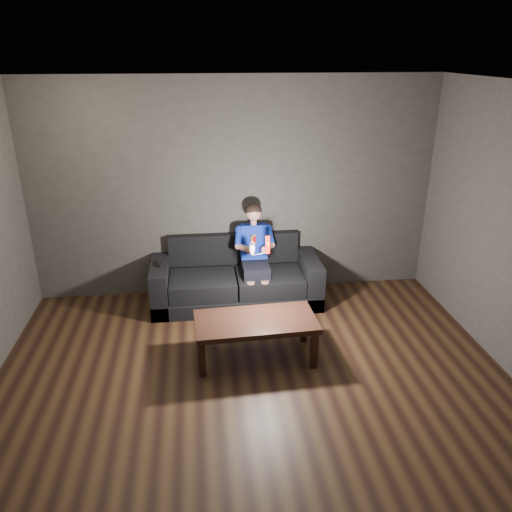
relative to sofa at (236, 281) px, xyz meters
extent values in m
plane|color=black|center=(0.03, -2.17, -0.26)|extent=(5.00, 5.00, 0.00)
cube|color=#3A3733|center=(0.03, 0.33, 1.09)|extent=(5.00, 0.04, 2.70)
cube|color=silver|center=(0.03, -2.17, 2.44)|extent=(5.00, 5.00, 0.02)
cube|color=black|center=(0.00, -0.03, -0.17)|extent=(2.06, 0.89, 0.18)
cube|color=black|center=(-0.41, -0.12, 0.03)|extent=(0.80, 0.63, 0.22)
cube|color=black|center=(0.41, -0.12, 0.03)|extent=(0.80, 0.63, 0.22)
cube|color=black|center=(0.00, 0.31, 0.33)|extent=(1.65, 0.21, 0.40)
cube|color=black|center=(-0.93, -0.03, 0.02)|extent=(0.21, 0.89, 0.56)
cube|color=black|center=(0.93, -0.03, 0.02)|extent=(0.21, 0.89, 0.56)
cube|color=black|center=(0.23, -0.14, 0.21)|extent=(0.32, 0.41, 0.15)
cube|color=navy|center=(0.23, 0.07, 0.50)|extent=(0.32, 0.23, 0.45)
cube|color=orange|center=(0.23, -0.02, 0.56)|extent=(0.10, 0.10, 0.11)
cube|color=#BB0A14|center=(0.23, -0.03, 0.56)|extent=(0.06, 0.06, 0.07)
cylinder|color=tan|center=(0.23, 0.07, 0.74)|extent=(0.08, 0.08, 0.06)
sphere|color=tan|center=(0.23, 0.07, 0.87)|extent=(0.19, 0.19, 0.19)
ellipsoid|color=black|center=(0.23, 0.08, 0.89)|extent=(0.20, 0.20, 0.17)
cylinder|color=navy|center=(0.04, 0.00, 0.58)|extent=(0.09, 0.24, 0.21)
cylinder|color=navy|center=(0.43, 0.00, 0.58)|extent=(0.09, 0.24, 0.21)
cylinder|color=tan|center=(0.09, -0.17, 0.53)|extent=(0.15, 0.25, 0.11)
cylinder|color=tan|center=(0.38, -0.17, 0.53)|extent=(0.15, 0.25, 0.11)
sphere|color=tan|center=(0.15, -0.27, 0.52)|extent=(0.09, 0.09, 0.09)
sphere|color=tan|center=(0.33, -0.27, 0.52)|extent=(0.09, 0.09, 0.09)
cylinder|color=tan|center=(0.15, -0.36, -0.03)|extent=(0.10, 0.10, 0.36)
cylinder|color=tan|center=(0.32, -0.36, -0.03)|extent=(0.10, 0.10, 0.36)
cube|color=red|center=(0.33, -0.50, 0.67)|extent=(0.05, 0.08, 0.21)
cube|color=maroon|center=(0.33, -0.53, 0.73)|extent=(0.03, 0.01, 0.03)
cylinder|color=silver|center=(0.33, -0.53, 0.66)|extent=(0.02, 0.01, 0.02)
ellipsoid|color=silver|center=(0.15, -0.50, 0.64)|extent=(0.07, 0.10, 0.17)
cylinder|color=black|center=(0.15, -0.54, 0.70)|extent=(0.03, 0.01, 0.03)
cube|color=black|center=(-0.93, -0.08, 0.31)|extent=(0.04, 0.14, 0.03)
cube|color=black|center=(-0.93, -0.03, 0.33)|extent=(0.02, 0.02, 0.00)
cube|color=black|center=(0.10, -1.29, 0.16)|extent=(1.25, 0.67, 0.06)
cube|color=black|center=(-0.45, -1.54, -0.07)|extent=(0.07, 0.07, 0.39)
cube|color=black|center=(0.65, -1.54, -0.07)|extent=(0.07, 0.07, 0.39)
cube|color=black|center=(-0.45, -1.04, -0.07)|extent=(0.07, 0.07, 0.39)
cube|color=black|center=(0.65, -1.04, -0.07)|extent=(0.07, 0.07, 0.39)
camera|label=1|loc=(-0.41, -5.64, 2.70)|focal=35.00mm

